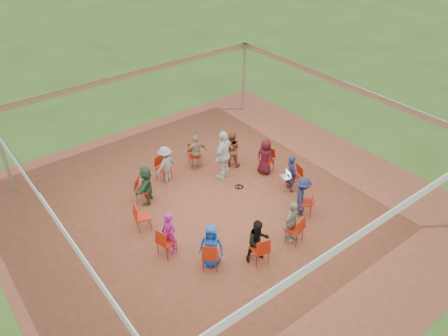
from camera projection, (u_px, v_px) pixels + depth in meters
ground at (223, 207)px, 13.95m from camera, size 80.00×80.00×0.00m
dirt_patch at (223, 207)px, 13.95m from camera, size 13.00×13.00×0.00m
tent at (223, 144)px, 12.62m from camera, size 10.33×10.33×3.00m
chair_0 at (294, 178)px, 14.53m from camera, size 0.53×0.52×0.90m
chair_1 at (267, 161)px, 15.40m from camera, size 0.53×0.52×0.90m
chair_2 at (232, 153)px, 15.81m from camera, size 0.61×0.61×0.90m
chair_3 at (195, 156)px, 15.66m from camera, size 0.52×0.53×0.90m
chair_4 at (163, 169)px, 14.98m from camera, size 0.52×0.53×0.90m
chair_5 at (143, 190)px, 13.96m from camera, size 0.61×0.61×0.90m
chair_6 at (143, 217)px, 12.87m from camera, size 0.53×0.52×0.90m
chair_7 at (167, 242)px, 12.00m from camera, size 0.53×0.52×0.90m
chair_8 at (211, 255)px, 11.59m from camera, size 0.61×0.61×0.90m
chair_9 at (260, 250)px, 11.74m from camera, size 0.52×0.53×0.90m
chair_10 at (295, 229)px, 12.42m from camera, size 0.52×0.53×0.90m
chair_11 at (305, 202)px, 13.44m from camera, size 0.61×0.61×0.90m
person_seated_0 at (291, 173)px, 14.37m from camera, size 0.43×0.55×1.33m
person_seated_1 at (265, 157)px, 15.19m from camera, size 0.52×0.73×1.33m
person_seated_2 at (231, 150)px, 15.59m from camera, size 0.72×0.72×1.33m
person_seated_3 at (196, 152)px, 15.44m from camera, size 0.86×0.59×1.33m
person_seated_4 at (165, 164)px, 14.80m from camera, size 0.94×0.64×1.33m
person_seated_5 at (146, 185)px, 13.82m from camera, size 1.20×1.20×1.33m
person_seated_6 at (169, 233)px, 11.96m from camera, size 0.44×0.55×1.33m
person_seated_7 at (211, 246)px, 11.57m from camera, size 0.72×0.72×1.33m
person_seated_8 at (258, 241)px, 11.71m from camera, size 0.72×0.53×1.33m
person_seated_9 at (292, 222)px, 12.35m from camera, size 0.86×0.59×1.33m
person_seated_10 at (302, 196)px, 13.33m from camera, size 0.91×0.91×1.33m
standing_person at (224, 155)px, 14.83m from camera, size 1.20×0.91×1.82m
cable_coil at (239, 187)px, 14.84m from camera, size 0.30×0.30×0.03m
laptop at (287, 175)px, 14.34m from camera, size 0.36×0.41×0.24m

